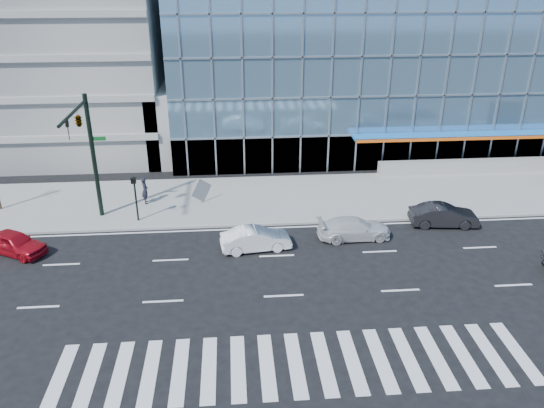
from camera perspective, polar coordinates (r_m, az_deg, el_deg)
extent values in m
plane|color=black|center=(30.39, 0.50, -5.59)|extent=(160.00, 160.00, 0.00)
cube|color=gray|center=(37.47, -0.57, 0.64)|extent=(120.00, 8.00, 0.15)
cube|color=#6D98B5|center=(55.22, 13.21, 15.87)|extent=(42.00, 26.00, 15.00)
cube|color=gray|center=(55.32, -24.29, 17.07)|extent=(24.00, 24.00, 20.00)
cube|color=gray|center=(45.98, -9.06, 8.79)|extent=(6.00, 8.00, 6.00)
cylinder|color=black|center=(35.11, -18.64, 4.79)|extent=(0.28, 0.28, 8.00)
cylinder|color=black|center=(31.52, -20.62, 9.21)|extent=(0.18, 5.60, 0.18)
imported|color=black|center=(30.37, -21.10, 7.42)|extent=(0.18, 0.22, 1.10)
imported|color=black|center=(32.41, -20.11, 8.57)|extent=(0.48, 2.24, 0.90)
cube|color=#0C591E|center=(34.64, -18.18, 6.69)|extent=(0.90, 0.05, 0.25)
cylinder|color=black|center=(34.56, -14.42, 0.54)|extent=(0.12, 0.12, 3.00)
cube|color=black|center=(33.93, -14.69, 2.44)|extent=(0.30, 0.25, 0.35)
imported|color=silver|center=(32.38, 8.83, -2.60)|extent=(4.52, 2.01, 1.29)
imported|color=white|center=(30.75, -1.75, -3.79)|extent=(4.21, 1.92, 1.34)
imported|color=black|center=(35.18, 17.97, -1.18)|extent=(4.37, 1.90, 1.40)
imported|color=#A50C18|center=(33.73, -25.98, -3.78)|extent=(4.20, 3.20, 1.33)
imported|color=black|center=(37.17, -13.50, 1.43)|extent=(0.58, 0.76, 1.88)
cube|color=gray|center=(36.54, -7.60, 1.47)|extent=(1.39, 1.28, 1.82)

